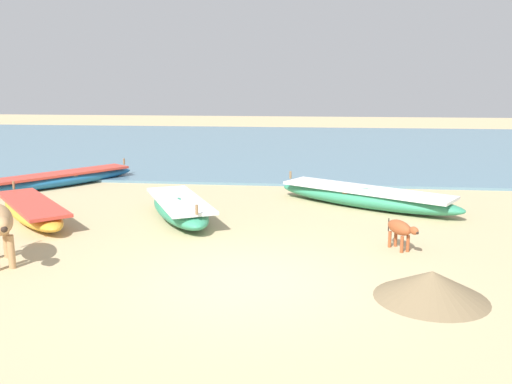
% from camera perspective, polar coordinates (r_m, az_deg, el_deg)
% --- Properties ---
extents(ground, '(80.00, 80.00, 0.00)m').
position_cam_1_polar(ground, '(8.70, -0.57, -9.34)').
color(ground, tan).
extents(sea_water, '(60.00, 20.00, 0.08)m').
position_cam_1_polar(sea_water, '(26.17, 4.12, 4.86)').
color(sea_water, slate).
rests_on(sea_water, ground).
extents(fishing_boat_0, '(4.71, 3.40, 0.68)m').
position_cam_1_polar(fishing_boat_0, '(13.82, 11.41, -0.51)').
color(fishing_boat_0, '#338C66').
rests_on(fishing_boat_0, ground).
extents(fishing_boat_3, '(3.21, 3.48, 0.63)m').
position_cam_1_polar(fishing_boat_3, '(13.28, -22.44, -1.77)').
color(fishing_boat_3, gold).
rests_on(fishing_boat_3, ground).
extents(fishing_boat_4, '(3.67, 4.46, 0.61)m').
position_cam_1_polar(fishing_boat_4, '(17.23, -19.99, 1.28)').
color(fishing_boat_4, '#1E669E').
rests_on(fishing_boat_4, ground).
extents(fishing_boat_6, '(2.44, 3.53, 0.68)m').
position_cam_1_polar(fishing_boat_6, '(12.49, -8.02, -1.67)').
color(fishing_boat_6, '#338C66').
rests_on(fishing_boat_6, ground).
extents(calf_near_rust, '(0.57, 0.81, 0.56)m').
position_cam_1_polar(calf_near_rust, '(10.47, 14.91, -3.78)').
color(calf_near_rust, '#9E4C28').
rests_on(calf_near_rust, ground).
extents(debris_pile_0, '(2.33, 2.33, 0.42)m').
position_cam_1_polar(debris_pile_0, '(8.38, 17.93, -9.25)').
color(debris_pile_0, '#7A6647').
rests_on(debris_pile_0, ground).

